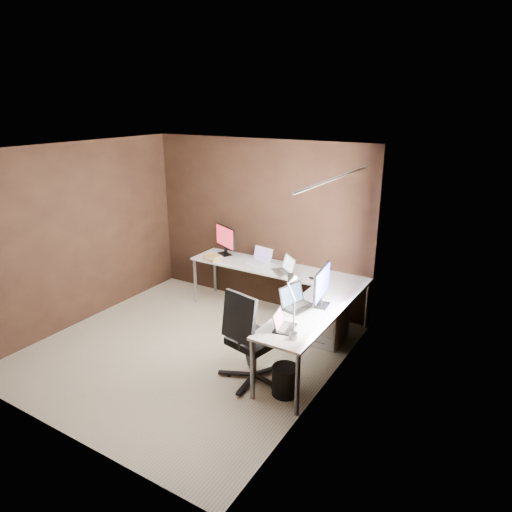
{
  "coord_description": "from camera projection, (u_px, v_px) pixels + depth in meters",
  "views": [
    {
      "loc": [
        3.39,
        -3.91,
        3.0
      ],
      "look_at": [
        0.47,
        0.95,
        1.07
      ],
      "focal_mm": 32.0,
      "sensor_mm": 36.0,
      "label": 1
    }
  ],
  "objects": [
    {
      "name": "room",
      "position": [
        208.0,
        258.0,
        5.27
      ],
      "size": [
        3.6,
        3.6,
        2.5
      ],
      "color": "#C3B898",
      "rests_on": "ground"
    },
    {
      "name": "desk",
      "position": [
        284.0,
        287.0,
        6.0
      ],
      "size": [
        2.65,
        2.25,
        0.73
      ],
      "color": "white",
      "rests_on": "ground"
    },
    {
      "name": "drawer_pedestal",
      "position": [
        327.0,
        320.0,
        5.93
      ],
      "size": [
        0.42,
        0.5,
        0.6
      ],
      "primitive_type": "cube",
      "color": "white",
      "rests_on": "ground"
    },
    {
      "name": "monitor_left",
      "position": [
        225.0,
        239.0,
        7.03
      ],
      "size": [
        0.48,
        0.26,
        0.45
      ],
      "rotation": [
        0.0,
        0.0,
        -0.44
      ],
      "color": "black",
      "rests_on": "desk"
    },
    {
      "name": "monitor_right",
      "position": [
        322.0,
        284.0,
        5.24
      ],
      "size": [
        0.17,
        0.58,
        0.47
      ],
      "rotation": [
        0.0,
        0.0,
        1.7
      ],
      "color": "black",
      "rests_on": "desk"
    },
    {
      "name": "laptop_white",
      "position": [
        260.0,
        260.0,
        6.71
      ],
      "size": [
        0.37,
        0.29,
        0.22
      ],
      "rotation": [
        0.0,
        0.0,
        -0.18
      ],
      "color": "white",
      "rests_on": "desk"
    },
    {
      "name": "laptop_silver",
      "position": [
        285.0,
        269.0,
        6.35
      ],
      "size": [
        0.42,
        0.41,
        0.23
      ],
      "rotation": [
        0.0,
        0.0,
        -0.7
      ],
      "color": "silver",
      "rests_on": "desk"
    },
    {
      "name": "laptop_black_big",
      "position": [
        296.0,
        302.0,
        5.29
      ],
      "size": [
        0.36,
        0.44,
        0.25
      ],
      "rotation": [
        0.0,
        0.0,
        1.31
      ],
      "color": "black",
      "rests_on": "desk"
    },
    {
      "name": "laptop_black_small",
      "position": [
        283.0,
        325.0,
        4.78
      ],
      "size": [
        0.26,
        0.32,
        0.19
      ],
      "rotation": [
        0.0,
        0.0,
        1.77
      ],
      "color": "black",
      "rests_on": "desk"
    },
    {
      "name": "book_stack",
      "position": [
        212.0,
        258.0,
        6.85
      ],
      "size": [
        0.26,
        0.23,
        0.07
      ],
      "rotation": [
        0.0,
        0.0,
        -0.1
      ],
      "color": "tan",
      "rests_on": "desk"
    },
    {
      "name": "mouse_left",
      "position": [
        217.0,
        258.0,
        6.9
      ],
      "size": [
        0.09,
        0.06,
        0.03
      ],
      "primitive_type": "ellipsoid",
      "rotation": [
        0.0,
        0.0,
        -0.13
      ],
      "color": "black",
      "rests_on": "desk"
    },
    {
      "name": "mouse_corner",
      "position": [
        311.0,
        278.0,
        6.12
      ],
      "size": [
        0.09,
        0.07,
        0.03
      ],
      "primitive_type": "ellipsoid",
      "rotation": [
        0.0,
        0.0,
        -0.2
      ],
      "color": "black",
      "rests_on": "desk"
    },
    {
      "name": "desk_lamp",
      "position": [
        291.0,
        298.0,
        4.54
      ],
      "size": [
        0.2,
        0.24,
        0.65
      ],
      "rotation": [
        0.0,
        0.0,
        -0.34
      ],
      "color": "slate",
      "rests_on": "desk"
    },
    {
      "name": "office_chair",
      "position": [
        251.0,
        354.0,
        5.08
      ],
      "size": [
        0.62,
        0.64,
        1.11
      ],
      "rotation": [
        0.0,
        0.0,
        -0.2
      ],
      "color": "black",
      "rests_on": "ground"
    },
    {
      "name": "wastebasket",
      "position": [
        285.0,
        380.0,
        4.87
      ],
      "size": [
        0.33,
        0.33,
        0.33
      ],
      "primitive_type": "cylinder",
      "rotation": [
        0.0,
        0.0,
        0.15
      ],
      "color": "black",
      "rests_on": "ground"
    }
  ]
}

